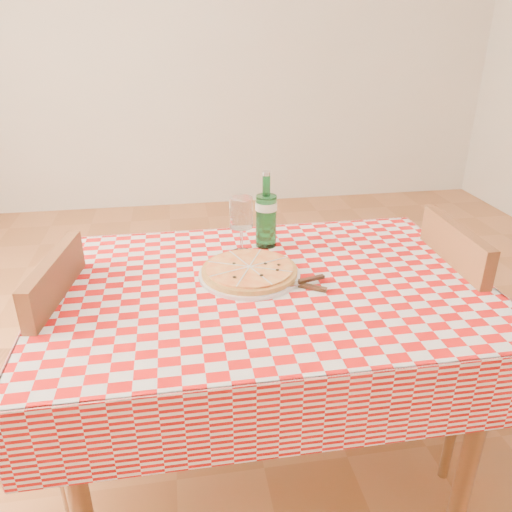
{
  "coord_description": "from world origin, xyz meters",
  "views": [
    {
      "loc": [
        -0.24,
        -1.29,
        1.45
      ],
      "look_at": [
        -0.02,
        0.06,
        0.82
      ],
      "focal_mm": 35.0,
      "sensor_mm": 36.0,
      "label": 1
    }
  ],
  "objects_px": {
    "chair_far": "(40,370)",
    "pizza_plate": "(249,270)",
    "water_bottle": "(266,210)",
    "wine_glass": "(241,226)",
    "chair_near": "(467,326)",
    "dining_table": "(266,311)"
  },
  "relations": [
    {
      "from": "chair_far",
      "to": "pizza_plate",
      "type": "height_order",
      "value": "chair_far"
    },
    {
      "from": "water_bottle",
      "to": "wine_glass",
      "type": "relative_size",
      "value": 1.35
    },
    {
      "from": "water_bottle",
      "to": "wine_glass",
      "type": "height_order",
      "value": "water_bottle"
    },
    {
      "from": "chair_near",
      "to": "water_bottle",
      "type": "height_order",
      "value": "water_bottle"
    },
    {
      "from": "pizza_plate",
      "to": "water_bottle",
      "type": "height_order",
      "value": "water_bottle"
    },
    {
      "from": "dining_table",
      "to": "wine_glass",
      "type": "xyz_separation_m",
      "value": [
        -0.04,
        0.22,
        0.2
      ]
    },
    {
      "from": "chair_far",
      "to": "water_bottle",
      "type": "relative_size",
      "value": 3.35
    },
    {
      "from": "chair_near",
      "to": "wine_glass",
      "type": "distance_m",
      "value": 0.85
    },
    {
      "from": "pizza_plate",
      "to": "water_bottle",
      "type": "xyz_separation_m",
      "value": [
        0.09,
        0.22,
        0.11
      ]
    },
    {
      "from": "pizza_plate",
      "to": "wine_glass",
      "type": "distance_m",
      "value": 0.19
    },
    {
      "from": "water_bottle",
      "to": "chair_far",
      "type": "bearing_deg",
      "value": -161.9
    },
    {
      "from": "chair_near",
      "to": "wine_glass",
      "type": "height_order",
      "value": "wine_glass"
    },
    {
      "from": "chair_near",
      "to": "wine_glass",
      "type": "xyz_separation_m",
      "value": [
        -0.76,
        0.18,
        0.35
      ]
    },
    {
      "from": "chair_near",
      "to": "dining_table",
      "type": "bearing_deg",
      "value": -175.17
    },
    {
      "from": "pizza_plate",
      "to": "wine_glass",
      "type": "bearing_deg",
      "value": 90.11
    },
    {
      "from": "chair_far",
      "to": "chair_near",
      "type": "bearing_deg",
      "value": -170.89
    },
    {
      "from": "chair_near",
      "to": "wine_glass",
      "type": "bearing_deg",
      "value": 168.34
    },
    {
      "from": "chair_near",
      "to": "water_bottle",
      "type": "xyz_separation_m",
      "value": [
        -0.67,
        0.23,
        0.38
      ]
    },
    {
      "from": "chair_near",
      "to": "pizza_plate",
      "type": "xyz_separation_m",
      "value": [
        -0.76,
        0.01,
        0.27
      ]
    },
    {
      "from": "dining_table",
      "to": "pizza_plate",
      "type": "bearing_deg",
      "value": 131.16
    },
    {
      "from": "water_bottle",
      "to": "chair_near",
      "type": "bearing_deg",
      "value": -19.37
    },
    {
      "from": "dining_table",
      "to": "water_bottle",
      "type": "distance_m",
      "value": 0.36
    }
  ]
}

